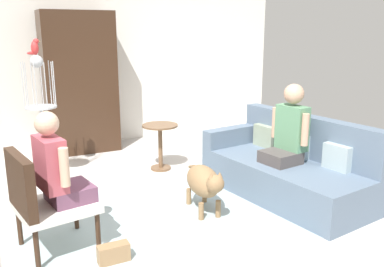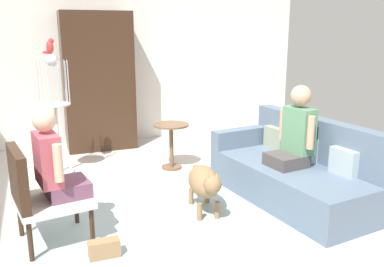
# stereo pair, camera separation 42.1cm
# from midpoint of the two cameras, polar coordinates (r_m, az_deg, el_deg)

# --- Properties ---
(ground_plane) EXTENTS (7.43, 7.43, 0.00)m
(ground_plane) POSITION_cam_midpoint_polar(r_m,az_deg,el_deg) (4.65, -5.17, -10.23)
(ground_plane) COLOR beige
(back_wall) EXTENTS (6.79, 0.12, 2.70)m
(back_wall) POSITION_cam_midpoint_polar(r_m,az_deg,el_deg) (7.27, -14.73, 9.23)
(back_wall) COLOR silver
(back_wall) RESTS_ON ground
(area_rug) EXTENTS (3.01, 2.14, 0.01)m
(area_rug) POSITION_cam_midpoint_polar(r_m,az_deg,el_deg) (4.43, -6.34, -11.46)
(area_rug) COLOR #9EB2B7
(area_rug) RESTS_ON ground
(couch) EXTENTS (1.19, 2.13, 0.92)m
(couch) POSITION_cam_midpoint_polar(r_m,az_deg,el_deg) (4.99, 10.65, -4.82)
(couch) COLOR slate
(couch) RESTS_ON ground
(armchair) EXTENTS (0.73, 0.71, 0.92)m
(armchair) POSITION_cam_midpoint_polar(r_m,az_deg,el_deg) (3.88, -23.24, -8.14)
(armchair) COLOR #382316
(armchair) RESTS_ON ground
(person_on_couch) EXTENTS (0.49, 0.53, 0.90)m
(person_on_couch) POSITION_cam_midpoint_polar(r_m,az_deg,el_deg) (4.80, 10.79, 0.41)
(person_on_couch) COLOR #484241
(person_on_armchair) EXTENTS (0.49, 0.54, 0.83)m
(person_on_armchair) POSITION_cam_midpoint_polar(r_m,az_deg,el_deg) (3.84, -21.22, -4.46)
(person_on_armchair) COLOR #684059
(round_end_table) EXTENTS (0.49, 0.49, 0.64)m
(round_end_table) POSITION_cam_midpoint_polar(r_m,az_deg,el_deg) (5.77, -6.48, -0.91)
(round_end_table) COLOR brown
(round_end_table) RESTS_ON ground
(dog) EXTENTS (0.40, 0.90, 0.56)m
(dog) POSITION_cam_midpoint_polar(r_m,az_deg,el_deg) (4.41, -1.07, -6.71)
(dog) COLOR olive
(dog) RESTS_ON ground
(bird_cage_stand) EXTENTS (0.40, 0.40, 1.61)m
(bird_cage_stand) POSITION_cam_midpoint_polar(r_m,az_deg,el_deg) (5.70, -22.03, 2.07)
(bird_cage_stand) COLOR silver
(bird_cage_stand) RESTS_ON ground
(parrot) EXTENTS (0.17, 0.10, 0.20)m
(parrot) POSITION_cam_midpoint_polar(r_m,az_deg,el_deg) (5.60, -22.93, 10.91)
(parrot) COLOR red
(parrot) RESTS_ON bird_cage_stand
(armoire_cabinet) EXTENTS (1.09, 0.56, 2.19)m
(armoire_cabinet) POSITION_cam_midpoint_polar(r_m,az_deg,el_deg) (6.82, -16.96, 6.66)
(armoire_cabinet) COLOR #382316
(armoire_cabinet) RESTS_ON ground
(handbag) EXTENTS (0.27, 0.11, 0.16)m
(handbag) POSITION_cam_midpoint_polar(r_m,az_deg,el_deg) (3.73, -14.08, -15.80)
(handbag) COLOR #99724C
(handbag) RESTS_ON ground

